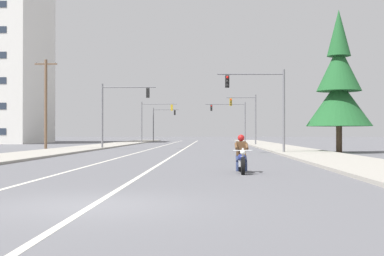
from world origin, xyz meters
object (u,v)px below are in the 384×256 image
(traffic_signal_far_right, at_px, (233,115))
(utility_pole_left_near, at_px, (46,103))
(traffic_signal_near_right, at_px, (264,98))
(traffic_signal_mid_left, at_px, (152,116))
(motorcycle_with_rider, at_px, (241,158))
(traffic_signal_near_left, at_px, (118,106))
(traffic_signal_mid_right, at_px, (247,113))
(conifer_tree_right_verge_near, at_px, (339,87))
(traffic_signal_far_left, at_px, (161,119))

(traffic_signal_far_right, relative_size, utility_pole_left_near, 0.76)
(traffic_signal_near_right, relative_size, traffic_signal_mid_left, 1.00)
(motorcycle_with_rider, height_order, traffic_signal_near_left, traffic_signal_near_left)
(traffic_signal_mid_right, distance_m, conifer_tree_right_verge_near, 24.24)
(traffic_signal_near_left, height_order, traffic_signal_mid_right, same)
(traffic_signal_mid_left, relative_size, traffic_signal_far_right, 1.00)
(conifer_tree_right_verge_near, bearing_deg, motorcycle_with_rider, -112.83)
(traffic_signal_mid_right, distance_m, traffic_signal_mid_left, 19.25)
(traffic_signal_near_right, height_order, traffic_signal_near_left, same)
(traffic_signal_mid_right, xyz_separation_m, traffic_signal_far_right, (-1.06, 14.82, 0.15))
(traffic_signal_far_right, relative_size, traffic_signal_far_left, 1.00)
(motorcycle_with_rider, xyz_separation_m, traffic_signal_far_left, (-10.30, 77.26, 3.50))
(utility_pole_left_near, height_order, conifer_tree_right_verge_near, conifer_tree_right_verge_near)
(motorcycle_with_rider, bearing_deg, utility_pole_left_near, 120.69)
(traffic_signal_near_right, distance_m, conifer_tree_right_verge_near, 6.27)
(utility_pole_left_near, relative_size, conifer_tree_right_verge_near, 0.74)
(conifer_tree_right_verge_near, bearing_deg, traffic_signal_mid_left, 116.21)
(traffic_signal_near_right, bearing_deg, traffic_signal_mid_right, 88.75)
(motorcycle_with_rider, xyz_separation_m, traffic_signal_far_right, (2.31, 59.13, 3.58))
(motorcycle_with_rider, bearing_deg, traffic_signal_mid_right, 85.65)
(utility_pole_left_near, distance_m, conifer_tree_right_verge_near, 25.46)
(traffic_signal_far_right, bearing_deg, conifer_tree_right_verge_near, -80.55)
(motorcycle_with_rider, bearing_deg, traffic_signal_near_right, 81.47)
(utility_pole_left_near, bearing_deg, motorcycle_with_rider, -59.31)
(motorcycle_with_rider, bearing_deg, traffic_signal_far_right, 87.76)
(traffic_signal_near_left, distance_m, conifer_tree_right_verge_near, 20.64)
(traffic_signal_far_left, bearing_deg, traffic_signal_far_right, -55.17)
(traffic_signal_mid_left, relative_size, conifer_tree_right_verge_near, 0.56)
(traffic_signal_far_left, bearing_deg, conifer_tree_right_verge_near, -71.43)
(traffic_signal_mid_left, distance_m, traffic_signal_far_left, 18.94)
(traffic_signal_far_left, relative_size, utility_pole_left_near, 0.76)
(traffic_signal_near_right, distance_m, utility_pole_left_near, 20.48)
(traffic_signal_near_right, distance_m, traffic_signal_mid_left, 41.52)
(utility_pole_left_near, bearing_deg, traffic_signal_mid_right, 41.96)
(traffic_signal_far_right, height_order, traffic_signal_far_left, same)
(traffic_signal_far_right, bearing_deg, traffic_signal_mid_left, -176.18)
(traffic_signal_near_right, xyz_separation_m, traffic_signal_mid_right, (0.56, 25.54, -0.09))
(traffic_signal_far_right, bearing_deg, motorcycle_with_rider, -92.24)
(traffic_signal_near_left, xyz_separation_m, traffic_signal_mid_right, (13.27, 14.75, -0.10))
(traffic_signal_near_right, bearing_deg, utility_pole_left_near, 156.56)
(traffic_signal_near_left, xyz_separation_m, utility_pole_left_near, (-6.07, -2.65, 0.15))
(motorcycle_with_rider, distance_m, traffic_signal_mid_left, 59.25)
(motorcycle_with_rider, height_order, utility_pole_left_near, utility_pole_left_near)
(traffic_signal_near_left, distance_m, traffic_signal_far_left, 47.70)
(motorcycle_with_rider, distance_m, traffic_signal_near_left, 31.37)
(traffic_signal_near_left, relative_size, traffic_signal_mid_left, 1.00)
(traffic_signal_near_left, bearing_deg, traffic_signal_far_left, 90.48)
(traffic_signal_near_right, relative_size, utility_pole_left_near, 0.76)
(motorcycle_with_rider, distance_m, utility_pole_left_near, 31.51)
(utility_pole_left_near, bearing_deg, traffic_signal_mid_left, 78.92)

